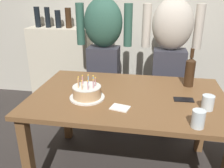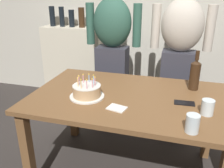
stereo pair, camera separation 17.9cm
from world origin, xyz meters
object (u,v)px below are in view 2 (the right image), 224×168
Objects in this scene: wine_bottle at (195,74)px; person_man_bearded at (112,51)px; water_glass_near at (208,107)px; napkin_stack at (117,108)px; water_glass_far at (192,123)px; person_woman_cardigan at (179,56)px; birthday_cake at (87,91)px; cell_phone at (184,103)px.

person_man_bearded reaches higher than wine_bottle.
water_glass_near is 0.60m from napkin_stack.
water_glass_far is 0.87× the size of napkin_stack.
water_glass_far is 0.07× the size of person_woman_cardigan.
napkin_stack is (-0.59, -0.09, -0.05)m from water_glass_near.
person_man_bearded is 1.00× the size of person_woman_cardigan.
wine_bottle is (0.03, 0.67, 0.08)m from water_glass_far.
wine_bottle is at bearing 26.40° from birthday_cake.
wine_bottle is (-0.07, 0.42, 0.08)m from water_glass_near.
person_woman_cardigan is (-0.11, 1.21, 0.08)m from water_glass_far.
cell_phone is at bearing -102.65° from wine_bottle.
water_glass_far is 0.52m from napkin_stack.
water_glass_near is at bearing -80.04° from wine_bottle.
wine_bottle is 0.33m from cell_phone.
water_glass_far is 1.22m from person_woman_cardigan.
napkin_stack is at bearing -157.55° from cell_phone.
cell_phone and napkin_stack have the same top height.
napkin_stack is 0.08× the size of person_man_bearded.
person_woman_cardigan is at bearing 95.18° from water_glass_far.
birthday_cake is 0.81m from water_glass_far.
birthday_cake is at bearing 159.83° from water_glass_far.
wine_bottle is 2.24× the size of cell_phone.
birthday_cake is 1.14m from person_woman_cardigan.
cell_phone is 1.16m from person_man_bearded.
water_glass_near is 0.26m from water_glass_far.
wine_bottle is at bearing 104.03° from person_woman_cardigan.
napkin_stack is (0.27, -0.12, -0.04)m from birthday_cake.
person_man_bearded reaches higher than birthday_cake.
water_glass_near is at bearing -2.24° from birthday_cake.
napkin_stack is at bearing -171.59° from water_glass_near.
birthday_cake is 2.41× the size of water_glass_far.
napkin_stack is at bearing 70.25° from person_woman_cardigan.
cell_phone is at bearing 132.85° from person_man_bearded.
wine_bottle reaches higher than napkin_stack.
wine_bottle is at bearing 74.58° from cell_phone.
water_glass_far is at bearing 95.18° from person_woman_cardigan.
water_glass_near reaches higher than cell_phone.
napkin_stack is at bearing 162.14° from water_glass_far.
birthday_cake reaches higher than cell_phone.
person_woman_cardigan reaches higher than water_glass_far.
napkin_stack is (-0.45, -0.21, 0.00)m from cell_phone.
wine_bottle reaches higher than water_glass_near.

